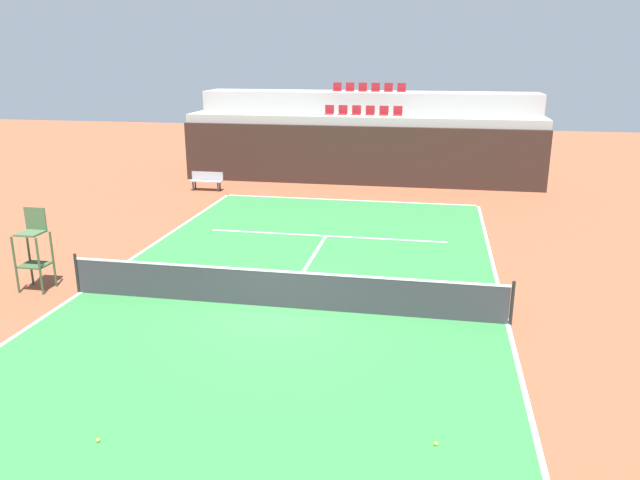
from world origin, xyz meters
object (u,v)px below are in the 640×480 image
(tennis_net, at_px, (281,289))
(umpire_chair, at_px, (34,247))
(tennis_ball_0, at_px, (436,444))
(tennis_ball_2, at_px, (98,440))
(player_bench, at_px, (207,180))

(tennis_net, bearing_deg, umpire_chair, 179.52)
(tennis_ball_0, xyz_separation_m, tennis_ball_2, (-5.40, -0.91, 0.00))
(umpire_chair, distance_m, player_bench, 12.75)
(umpire_chair, xyz_separation_m, player_bench, (-0.02, 12.73, -0.68))
(umpire_chair, relative_size, player_bench, 1.47)
(tennis_net, relative_size, tennis_ball_0, 167.88)
(umpire_chair, distance_m, tennis_ball_2, 7.99)
(tennis_ball_2, bearing_deg, umpire_chair, 130.48)
(tennis_net, distance_m, player_bench, 14.45)
(player_bench, relative_size, tennis_ball_0, 22.73)
(umpire_chair, xyz_separation_m, tennis_ball_2, (5.13, -6.02, -1.14))
(tennis_net, xyz_separation_m, player_bench, (-6.72, 12.79, -0.00))
(tennis_net, relative_size, player_bench, 7.39)
(tennis_net, distance_m, umpire_chair, 6.73)
(tennis_net, height_order, tennis_ball_0, tennis_net)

